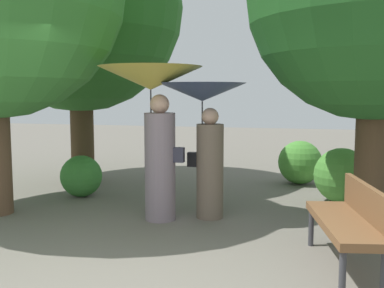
% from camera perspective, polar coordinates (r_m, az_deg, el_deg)
% --- Properties ---
extents(person_left, '(1.40, 1.40, 2.09)m').
position_cam_1_polar(person_left, '(6.15, -4.85, 4.93)').
color(person_left, gray).
rests_on(person_left, ground).
extents(person_right, '(1.21, 1.21, 1.87)m').
position_cam_1_polar(person_right, '(6.23, 1.64, 3.14)').
color(person_right, '#6B5B4C').
rests_on(person_right, ground).
extents(park_bench, '(0.77, 1.57, 0.83)m').
position_cam_1_polar(park_bench, '(4.75, 19.46, -8.79)').
color(park_bench, '#38383D').
rests_on(park_bench, ground).
extents(bush_path_left, '(0.87, 0.87, 0.87)m').
position_cam_1_polar(bush_path_left, '(7.59, 18.33, -3.77)').
color(bush_path_left, '#4C9338').
rests_on(bush_path_left, ground).
extents(bush_path_right, '(0.70, 0.70, 0.70)m').
position_cam_1_polar(bush_path_right, '(7.86, -13.76, -3.94)').
color(bush_path_right, '#387F33').
rests_on(bush_path_right, ground).
extents(bush_behind_bench, '(0.83, 0.83, 0.83)m').
position_cam_1_polar(bush_behind_bench, '(8.95, 13.43, -2.26)').
color(bush_behind_bench, '#4C9338').
rests_on(bush_behind_bench, ground).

